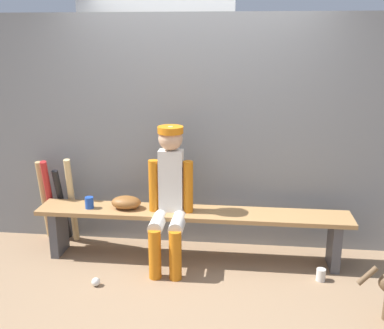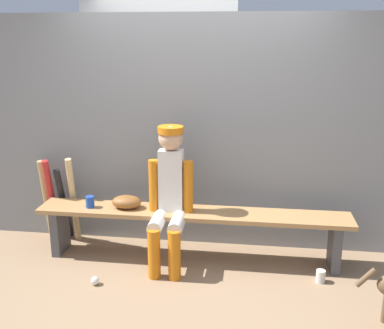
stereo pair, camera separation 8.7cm
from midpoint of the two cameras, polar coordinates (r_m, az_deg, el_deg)
The scene contains 13 objects.
ground_plane at distance 4.49m, azimuth 0.57°, elevation -11.66°, with size 30.00×30.00×0.00m, color #937556.
chainlink_fence at distance 4.48m, azimuth 1.25°, elevation 3.77°, with size 4.70×0.03×2.27m, color gray.
dugout_bench at distance 4.32m, azimuth 0.58°, elevation -7.06°, with size 2.91×0.36×0.49m.
player_seated at distance 4.14m, azimuth -2.25°, elevation -3.52°, with size 0.41×0.55×1.29m.
baseball_glove at distance 4.38m, azimuth -7.55°, elevation -4.62°, with size 0.28×0.20×0.12m, color brown.
bat_wood_natural at distance 4.81m, azimuth -14.00°, elevation -4.30°, with size 0.06×0.06×0.91m, color tan.
bat_aluminum_black at distance 4.90m, azimuth -15.14°, elevation -4.73°, with size 0.06×0.06×0.80m, color black.
bat_aluminum_red at distance 4.91m, azimuth -16.50°, elevation -4.21°, with size 0.06×0.06×0.90m, color #B22323.
bat_wood_tan at distance 5.01m, azimuth -17.12°, elevation -4.09°, with size 0.06×0.06×0.85m, color tan.
baseball at distance 4.14m, azimuth -11.32°, elevation -13.96°, with size 0.07×0.07×0.07m, color white.
cup_on_ground at distance 4.25m, azimuth 16.24°, elevation -13.16°, with size 0.08×0.08×0.11m, color silver.
cup_on_bench at distance 4.45m, azimuth -11.99°, elevation -4.56°, with size 0.08×0.08×0.11m, color #1E47AD.
scoreboard at distance 5.29m, azimuth -3.07°, elevation 17.49°, with size 2.02×0.27×3.23m.
Camera 2 is at (0.53, -3.95, 2.07)m, focal length 43.00 mm.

